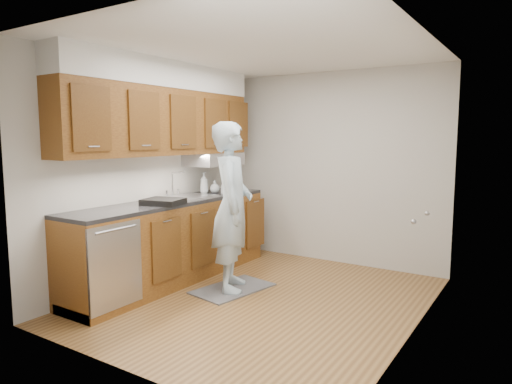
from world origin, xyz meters
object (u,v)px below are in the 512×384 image
Objects in this scene: person at (232,195)px; soap_bottle_c at (215,186)px; dish_rack at (163,202)px; soap_bottle_a at (204,183)px; soap_bottle_b at (225,187)px; steel_can at (232,189)px.

person is 1.07m from soap_bottle_c.
soap_bottle_c is 1.14m from dish_rack.
soap_bottle_a reaches higher than dish_rack.
person is 0.96m from soap_bottle_b.
soap_bottle_c is (-0.79, 0.72, -0.02)m from person.
soap_bottle_b is 1.04× the size of soap_bottle_c.
steel_can is at bearing 71.56° from dish_rack.
soap_bottle_c is (-0.16, -0.00, -0.00)m from soap_bottle_b.
steel_can is 0.32× the size of dish_rack.
soap_bottle_a reaches higher than soap_bottle_b.
soap_bottle_a is 1.04m from dish_rack.
person is 11.97× the size of soap_bottle_b.
soap_bottle_a is 0.38m from steel_can.
person is at bearing -48.90° from soap_bottle_b.
person reaches higher than steel_can.
person is 7.62× the size of soap_bottle_a.
soap_bottle_c is 1.30× the size of steel_can.
steel_can is at bearing 17.73° from soap_bottle_a.
dish_rack is (0.01, -1.12, -0.05)m from soap_bottle_b.
soap_bottle_b is at bearing 177.57° from steel_can.
soap_bottle_b is at bearing 0.27° from soap_bottle_c.
soap_bottle_c is at bearing 85.73° from dish_rack.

